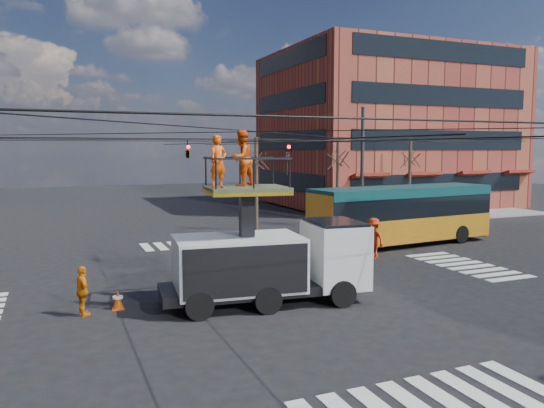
{
  "coord_description": "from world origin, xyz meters",
  "views": [
    {
      "loc": [
        -7.09,
        -18.45,
        5.28
      ],
      "look_at": [
        1.21,
        1.65,
        3.0
      ],
      "focal_mm": 35.0,
      "sensor_mm": 36.0,
      "label": 1
    }
  ],
  "objects_px": {
    "traffic_cone": "(118,300)",
    "flagger": "(373,238)",
    "city_bus": "(402,214)",
    "worker_ground": "(83,291)",
    "utility_truck": "(270,246)"
  },
  "relations": [
    {
      "from": "traffic_cone",
      "to": "flagger",
      "type": "bearing_deg",
      "value": 16.49
    },
    {
      "from": "city_bus",
      "to": "worker_ground",
      "type": "relative_size",
      "value": 6.94
    },
    {
      "from": "traffic_cone",
      "to": "utility_truck",
      "type": "bearing_deg",
      "value": -13.96
    },
    {
      "from": "worker_ground",
      "to": "flagger",
      "type": "relative_size",
      "value": 0.81
    },
    {
      "from": "worker_ground",
      "to": "utility_truck",
      "type": "bearing_deg",
      "value": -112.38
    },
    {
      "from": "worker_ground",
      "to": "flagger",
      "type": "xyz_separation_m",
      "value": [
        13.37,
        3.94,
        0.18
      ]
    },
    {
      "from": "city_bus",
      "to": "flagger",
      "type": "height_order",
      "value": "city_bus"
    },
    {
      "from": "city_bus",
      "to": "worker_ground",
      "type": "height_order",
      "value": "city_bus"
    },
    {
      "from": "utility_truck",
      "to": "worker_ground",
      "type": "height_order",
      "value": "utility_truck"
    },
    {
      "from": "utility_truck",
      "to": "traffic_cone",
      "type": "distance_m",
      "value": 5.33
    },
    {
      "from": "utility_truck",
      "to": "city_bus",
      "type": "height_order",
      "value": "utility_truck"
    },
    {
      "from": "city_bus",
      "to": "traffic_cone",
      "type": "distance_m",
      "value": 17.05
    },
    {
      "from": "traffic_cone",
      "to": "worker_ground",
      "type": "bearing_deg",
      "value": -164.4
    },
    {
      "from": "traffic_cone",
      "to": "flagger",
      "type": "distance_m",
      "value": 12.82
    },
    {
      "from": "city_bus",
      "to": "worker_ground",
      "type": "bearing_deg",
      "value": -164.51
    }
  ]
}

